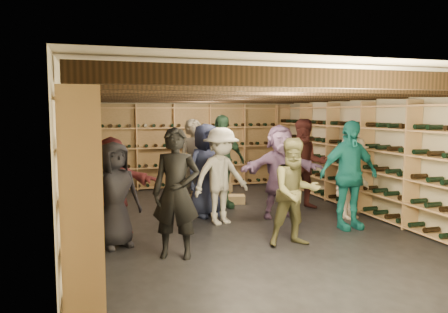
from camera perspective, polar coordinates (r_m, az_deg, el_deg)
name	(u,v)px	position (r m, az deg, el deg)	size (l,w,h in m)	color
ground	(240,222)	(7.83, 2.08, -8.57)	(8.00, 8.00, 0.00)	black
walls	(240,155)	(7.62, 2.12, 0.20)	(5.52, 8.02, 2.40)	#C2B697
ceiling	(240,86)	(7.60, 2.15, 9.24)	(5.50, 8.00, 0.01)	beige
ceiling_joists	(240,94)	(7.59, 2.15, 8.18)	(5.40, 7.12, 0.18)	black
wine_rack_left	(86,168)	(7.22, -17.54, -1.38)	(0.32, 7.50, 2.15)	tan
wine_rack_right	(366,158)	(8.82, 18.10, -0.14)	(0.32, 7.50, 2.15)	tan
wine_rack_back	(192,146)	(11.31, -4.25, 1.38)	(4.70, 0.30, 2.15)	tan
crate_stack_left	(186,191)	(9.50, -4.98, -4.45)	(0.54, 0.40, 0.51)	#A58557
crate_stack_right	(219,184)	(9.85, -0.72, -3.57)	(0.51, 0.34, 0.68)	#A58557
crate_loose	(233,199)	(9.40, 1.19, -5.60)	(0.50, 0.33, 0.17)	#A58557
person_0	(115,195)	(6.48, -14.05, -4.87)	(0.75, 0.49, 1.53)	black
person_1	(176,193)	(5.85, -6.28, -4.76)	(0.64, 0.42, 1.75)	black
person_2	(295,192)	(6.43, 9.29, -4.63)	(0.77, 0.60, 1.58)	brown
person_3	(352,178)	(8.28, 16.38, -2.68)	(0.98, 0.56, 1.51)	beige
person_4	(349,175)	(7.55, 15.99, -2.32)	(1.06, 0.44, 1.81)	#166F6C
person_5	(113,186)	(7.19, -14.36, -3.70)	(1.45, 0.46, 1.56)	maroon
person_6	(206,170)	(8.15, -2.33, -1.80)	(0.85, 0.55, 1.73)	#1E2441
person_7	(195,165)	(8.64, -3.86, -1.11)	(0.66, 0.43, 1.81)	gray
person_8	(305,164)	(8.92, 10.57, -0.98)	(0.88, 0.69, 1.81)	#3F1917
person_9	(221,176)	(7.57, -0.39, -2.58)	(1.09, 0.62, 1.68)	#A5A296
person_10	(221,162)	(8.81, -0.44, -0.68)	(1.11, 0.46, 1.90)	#2A4F36
person_11	(280,171)	(8.11, 7.32, -1.93)	(1.59, 0.51, 1.72)	slate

